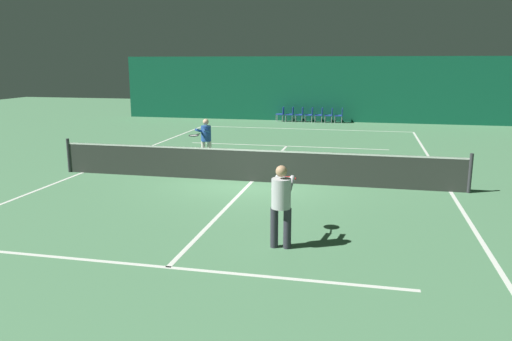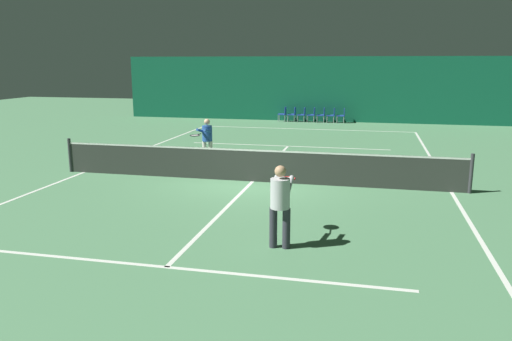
# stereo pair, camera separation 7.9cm
# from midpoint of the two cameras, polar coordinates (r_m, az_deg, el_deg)

# --- Properties ---
(ground_plane) EXTENTS (60.00, 60.00, 0.00)m
(ground_plane) POSITION_cam_midpoint_polar(r_m,az_deg,el_deg) (14.61, -0.61, -1.26)
(ground_plane) COLOR #4C7F56
(backdrop_curtain) EXTENTS (23.00, 0.12, 3.73)m
(backdrop_curtain) POSITION_cam_midpoint_polar(r_m,az_deg,el_deg) (29.61, 6.33, 9.23)
(backdrop_curtain) COLOR #0F5138
(backdrop_curtain) RESTS_ON ground
(court_line_baseline_far) EXTENTS (11.00, 0.10, 0.00)m
(court_line_baseline_far) POSITION_cam_midpoint_polar(r_m,az_deg,el_deg) (26.15, 5.34, 4.75)
(court_line_baseline_far) COLOR silver
(court_line_baseline_far) RESTS_ON ground
(court_line_service_far) EXTENTS (8.25, 0.10, 0.00)m
(court_line_service_far) POSITION_cam_midpoint_polar(r_m,az_deg,el_deg) (20.77, 3.41, 2.81)
(court_line_service_far) COLOR silver
(court_line_service_far) RESTS_ON ground
(court_line_service_near) EXTENTS (8.25, 0.10, 0.00)m
(court_line_service_near) POSITION_cam_midpoint_polar(r_m,az_deg,el_deg) (8.79, -10.30, -10.84)
(court_line_service_near) COLOR silver
(court_line_service_near) RESTS_ON ground
(court_line_sideline_left) EXTENTS (0.10, 23.80, 0.00)m
(court_line_sideline_left) POSITION_cam_midpoint_polar(r_m,az_deg,el_deg) (16.71, -19.31, -0.22)
(court_line_sideline_left) COLOR silver
(court_line_sideline_left) RESTS_ON ground
(court_line_sideline_right) EXTENTS (0.10, 23.80, 0.00)m
(court_line_sideline_right) POSITION_cam_midpoint_polar(r_m,az_deg,el_deg) (14.42, 21.21, -2.28)
(court_line_sideline_right) COLOR silver
(court_line_sideline_right) RESTS_ON ground
(court_line_centre) EXTENTS (0.10, 12.80, 0.00)m
(court_line_centre) POSITION_cam_midpoint_polar(r_m,az_deg,el_deg) (14.61, -0.61, -1.25)
(court_line_centre) COLOR silver
(court_line_centre) RESTS_ON ground
(tennis_net) EXTENTS (12.00, 0.10, 1.07)m
(tennis_net) POSITION_cam_midpoint_polar(r_m,az_deg,el_deg) (14.49, -0.61, 0.71)
(tennis_net) COLOR #2D332D
(tennis_net) RESTS_ON ground
(player_near) EXTENTS (0.40, 1.32, 1.58)m
(player_near) POSITION_cam_midpoint_polar(r_m,az_deg,el_deg) (9.29, 2.68, -3.36)
(player_near) COLOR #2D2D38
(player_near) RESTS_ON ground
(player_far) EXTENTS (0.50, 1.31, 1.51)m
(player_far) POSITION_cam_midpoint_polar(r_m,az_deg,el_deg) (17.33, -5.92, 3.81)
(player_far) COLOR beige
(player_far) RESTS_ON ground
(courtside_chair_0) EXTENTS (0.44, 0.44, 0.84)m
(courtside_chair_0) POSITION_cam_midpoint_polar(r_m,az_deg,el_deg) (29.41, 2.82, 6.57)
(courtside_chair_0) COLOR #99999E
(courtside_chair_0) RESTS_ON ground
(courtside_chair_1) EXTENTS (0.44, 0.44, 0.84)m
(courtside_chair_1) POSITION_cam_midpoint_polar(r_m,az_deg,el_deg) (29.32, 3.92, 6.54)
(courtside_chair_1) COLOR #99999E
(courtside_chair_1) RESTS_ON ground
(courtside_chair_2) EXTENTS (0.44, 0.44, 0.84)m
(courtside_chair_2) POSITION_cam_midpoint_polar(r_m,az_deg,el_deg) (29.24, 5.03, 6.51)
(courtside_chair_2) COLOR #99999E
(courtside_chair_2) RESTS_ON ground
(courtside_chair_3) EXTENTS (0.44, 0.44, 0.84)m
(courtside_chair_3) POSITION_cam_midpoint_polar(r_m,az_deg,el_deg) (29.17, 6.14, 6.47)
(courtside_chair_3) COLOR #99999E
(courtside_chair_3) RESTS_ON ground
(courtside_chair_4) EXTENTS (0.44, 0.44, 0.84)m
(courtside_chair_4) POSITION_cam_midpoint_polar(r_m,az_deg,el_deg) (29.12, 7.25, 6.43)
(courtside_chair_4) COLOR #99999E
(courtside_chair_4) RESTS_ON ground
(courtside_chair_5) EXTENTS (0.44, 0.44, 0.84)m
(courtside_chair_5) POSITION_cam_midpoint_polar(r_m,az_deg,el_deg) (29.07, 8.37, 6.39)
(courtside_chair_5) COLOR #99999E
(courtside_chair_5) RESTS_ON ground
(courtside_chair_6) EXTENTS (0.44, 0.44, 0.84)m
(courtside_chair_6) POSITION_cam_midpoint_polar(r_m,az_deg,el_deg) (29.03, 9.50, 6.34)
(courtside_chair_6) COLOR #99999E
(courtside_chair_6) RESTS_ON ground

